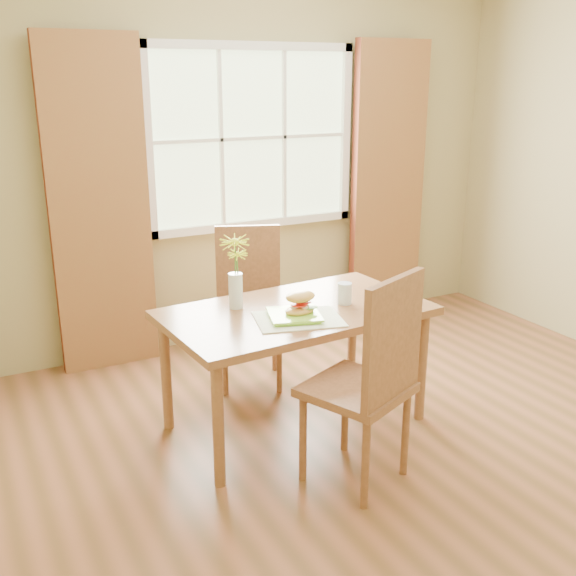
% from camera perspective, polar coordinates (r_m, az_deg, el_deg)
% --- Properties ---
extents(room, '(4.24, 3.84, 2.74)m').
position_cam_1_polar(room, '(3.42, 10.34, 7.39)').
color(room, brown).
rests_on(room, ground).
extents(window, '(1.62, 0.06, 1.32)m').
position_cam_1_polar(window, '(4.99, -3.02, 12.56)').
color(window, beige).
rests_on(window, room).
extents(curtain_left, '(0.65, 0.08, 2.20)m').
position_cam_1_polar(curtain_left, '(4.60, -15.66, 6.47)').
color(curtain_left, maroon).
rests_on(curtain_left, room).
extents(curtain_right, '(0.65, 0.08, 2.20)m').
position_cam_1_polar(curtain_right, '(5.54, 8.45, 8.74)').
color(curtain_right, maroon).
rests_on(curtain_right, room).
extents(dining_table, '(1.50, 0.91, 0.71)m').
position_cam_1_polar(dining_table, '(3.75, 0.67, -2.82)').
color(dining_table, brown).
rests_on(dining_table, room).
extents(chair_near, '(0.59, 0.59, 1.09)m').
position_cam_1_polar(chair_near, '(3.22, 7.25, -7.22)').
color(chair_near, brown).
rests_on(chair_near, room).
extents(chair_far, '(0.55, 0.55, 1.01)m').
position_cam_1_polar(chair_far, '(4.38, -3.30, -0.84)').
color(chair_far, brown).
rests_on(chair_far, room).
extents(placemat, '(0.52, 0.43, 0.01)m').
position_cam_1_polar(placemat, '(3.56, 0.89, -2.65)').
color(placemat, '#E8F1CC').
rests_on(placemat, dining_table).
extents(plate, '(0.33, 0.33, 0.01)m').
position_cam_1_polar(plate, '(3.57, 0.53, -2.42)').
color(plate, '#93E238').
rests_on(plate, placemat).
extents(croissant_sandwich, '(0.18, 0.13, 0.13)m').
position_cam_1_polar(croissant_sandwich, '(3.56, 1.04, -1.29)').
color(croissant_sandwich, '#E9B44F').
rests_on(croissant_sandwich, plate).
extents(water_glass, '(0.08, 0.08, 0.12)m').
position_cam_1_polar(water_glass, '(3.80, 4.81, -0.51)').
color(water_glass, silver).
rests_on(water_glass, dining_table).
extents(flower_vase, '(0.16, 0.16, 0.41)m').
position_cam_1_polar(flower_vase, '(3.68, -4.48, 1.90)').
color(flower_vase, silver).
rests_on(flower_vase, dining_table).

